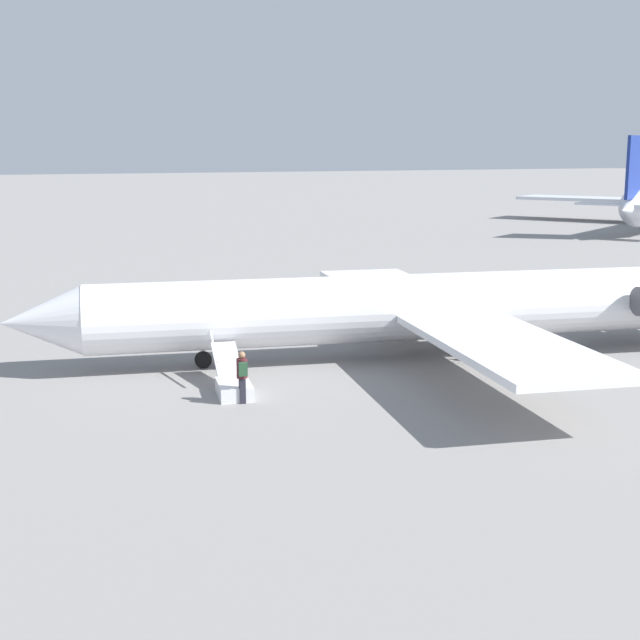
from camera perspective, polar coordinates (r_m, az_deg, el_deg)
ground_plane at (r=36.10m, az=5.55°, el=-2.39°), size 600.00×600.00×0.00m
airplane_main at (r=36.00m, az=7.07°, el=0.92°), size 31.24×24.09×6.95m
boarding_stairs at (r=30.70m, az=-5.62°, el=-4.02°), size 1.89×4.14×1.72m
passenger at (r=29.35m, az=-5.01°, el=-3.44°), size 0.40×0.56×1.74m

